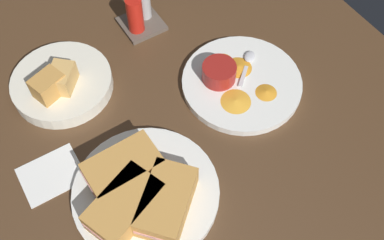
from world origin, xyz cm
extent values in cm
cube|color=#4C331E|center=(0.00, 0.00, -1.50)|extent=(110.00, 110.00, 3.00)
cylinder|color=white|center=(-9.34, -12.68, 0.80)|extent=(26.30, 26.30, 1.60)
cube|color=#C68C42|center=(-11.00, -7.97, 4.00)|extent=(13.19, 7.92, 4.80)
cube|color=#DB938E|center=(-11.00, -7.97, 4.00)|extent=(13.43, 7.32, 0.80)
cube|color=#C68C42|center=(-14.05, -14.34, 4.00)|extent=(14.88, 11.83, 4.80)
cube|color=#DB938E|center=(-14.05, -14.34, 4.00)|extent=(14.90, 11.36, 0.80)
cube|color=#C68C42|center=(-7.68, -17.39, 4.00)|extent=(14.77, 14.31, 4.80)
cube|color=#DB938E|center=(-7.68, -17.39, 4.00)|extent=(14.56, 14.03, 0.80)
cylinder|color=navy|center=(-8.27, -18.50, 3.77)|extent=(6.34, 6.34, 4.34)
cylinder|color=black|center=(-8.27, -18.50, 5.54)|extent=(5.20, 5.20, 0.60)
cube|color=silver|center=(-12.01, -9.85, 1.85)|extent=(2.92, 5.37, 0.40)
ellipsoid|color=silver|center=(-9.82, -14.90, 2.00)|extent=(3.29, 3.81, 0.80)
cylinder|color=white|center=(19.43, -1.59, 0.80)|extent=(24.89, 24.89, 1.60)
cylinder|color=maroon|center=(15.70, 1.52, 3.44)|extent=(7.02, 7.02, 3.69)
cylinder|color=olive|center=(15.70, 1.52, 4.89)|extent=(5.75, 5.75, 0.60)
cube|color=silver|center=(20.18, -0.95, 1.85)|extent=(4.69, 4.20, 0.40)
ellipsoid|color=silver|center=(24.34, 2.64, 2.00)|extent=(3.86, 3.76, 0.80)
cone|color=orange|center=(21.77, -6.69, 1.90)|extent=(5.87, 5.87, 0.60)
cone|color=orange|center=(20.76, 1.64, 1.90)|extent=(7.98, 7.98, 0.60)
cone|color=gold|center=(15.29, -5.24, 1.90)|extent=(7.50, 7.50, 0.60)
cone|color=orange|center=(18.97, 4.82, 1.90)|extent=(6.14, 6.14, 0.60)
cylinder|color=silver|center=(-12.34, 17.42, 1.50)|extent=(20.55, 20.55, 3.00)
cube|color=tan|center=(-12.24, 15.62, 5.19)|extent=(7.29, 7.40, 4.38)
cube|color=#C68C42|center=(-15.28, 15.10, 5.33)|extent=(7.08, 6.07, 4.66)
cube|color=brown|center=(10.00, 24.64, 0.50)|extent=(9.00, 9.00, 1.00)
cylinder|color=red|center=(8.20, 23.44, 5.25)|extent=(3.60, 3.60, 8.50)
cylinder|color=#B2B2B2|center=(11.80, 26.04, 4.00)|extent=(3.00, 3.00, 6.00)
cube|color=white|center=(-22.33, 0.39, 0.20)|extent=(11.11, 9.13, 0.40)
camera|label=1|loc=(-20.24, -45.68, 76.38)|focal=42.92mm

